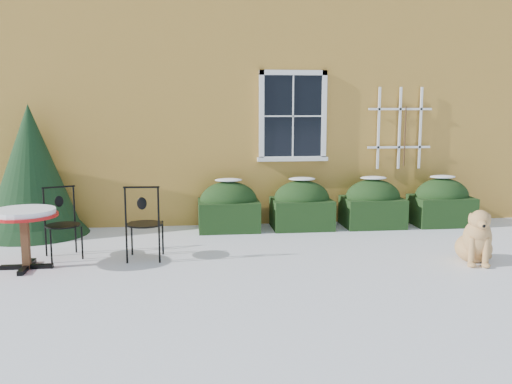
{
  "coord_description": "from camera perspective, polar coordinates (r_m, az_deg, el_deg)",
  "views": [
    {
      "loc": [
        -0.97,
        -7.25,
        2.15
      ],
      "look_at": [
        0.0,
        1.0,
        0.9
      ],
      "focal_mm": 40.0,
      "sensor_mm": 36.0,
      "label": 1
    }
  ],
  "objects": [
    {
      "name": "patio_chair_near",
      "position": [
        8.16,
        -11.12,
        -3.0
      ],
      "size": [
        0.52,
        0.51,
        1.08
      ],
      "rotation": [
        0.0,
        0.0,
        3.08
      ],
      "color": "black",
      "rests_on": "ground"
    },
    {
      "name": "ground",
      "position": [
        7.62,
        0.89,
        -7.83
      ],
      "size": [
        80.0,
        80.0,
        0.0
      ],
      "primitive_type": "plane",
      "color": "white",
      "rests_on": "ground"
    },
    {
      "name": "patio_chair_far",
      "position": [
        8.62,
        -18.81,
        -2.91
      ],
      "size": [
        0.59,
        0.58,
        1.01
      ],
      "rotation": [
        0.0,
        0.0,
        0.4
      ],
      "color": "black",
      "rests_on": "ground"
    },
    {
      "name": "evergreen_shrub",
      "position": [
        10.27,
        -21.49,
        0.87
      ],
      "size": [
        1.81,
        1.81,
        2.19
      ],
      "rotation": [
        0.0,
        0.0,
        -0.39
      ],
      "color": "black",
      "rests_on": "ground"
    },
    {
      "name": "bistro_table",
      "position": [
        8.12,
        -22.18,
        -2.54
      ],
      "size": [
        0.87,
        0.87,
        0.81
      ],
      "rotation": [
        0.0,
        0.0,
        -0.17
      ],
      "color": "black",
      "rests_on": "ground"
    },
    {
      "name": "hedge_row",
      "position": [
        10.29,
        8.14,
        -1.3
      ],
      "size": [
        4.95,
        0.8,
        0.91
      ],
      "color": "black",
      "rests_on": "ground"
    },
    {
      "name": "dog",
      "position": [
        8.45,
        21.15,
        -4.54
      ],
      "size": [
        0.63,
        0.85,
        0.8
      ],
      "rotation": [
        0.0,
        0.0,
        -0.27
      ],
      "color": "tan",
      "rests_on": "ground"
    },
    {
      "name": "house",
      "position": [
        14.32,
        -2.88,
        12.83
      ],
      "size": [
        12.4,
        8.4,
        6.4
      ],
      "color": "gold",
      "rests_on": "ground"
    }
  ]
}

